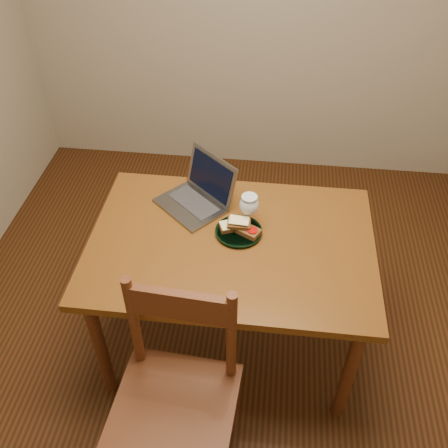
# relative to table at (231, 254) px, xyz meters

# --- Properties ---
(floor) EXTENTS (3.20, 3.20, 0.02)m
(floor) POSITION_rel_table_xyz_m (-0.01, 0.09, -0.66)
(floor) COLOR black
(floor) RESTS_ON ground
(table) EXTENTS (1.30, 0.90, 0.74)m
(table) POSITION_rel_table_xyz_m (0.00, 0.00, 0.00)
(table) COLOR #4A220C
(table) RESTS_ON floor
(chair) EXTENTS (0.50, 0.48, 0.51)m
(chair) POSITION_rel_table_xyz_m (-0.14, -0.66, -0.11)
(chair) COLOR #401D0D
(chair) RESTS_ON floor
(plate) EXTENTS (0.22, 0.22, 0.02)m
(plate) POSITION_rel_table_xyz_m (0.03, 0.06, 0.09)
(plate) COLOR black
(plate) RESTS_ON table
(sandwich_cheese) EXTENTS (0.12, 0.09, 0.03)m
(sandwich_cheese) POSITION_rel_table_xyz_m (-0.01, 0.07, 0.12)
(sandwich_cheese) COLOR #381E0C
(sandwich_cheese) RESTS_ON plate
(sandwich_tomato) EXTENTS (0.13, 0.11, 0.04)m
(sandwich_tomato) POSITION_rel_table_xyz_m (0.07, 0.05, 0.12)
(sandwich_tomato) COLOR #381E0C
(sandwich_tomato) RESTS_ON plate
(sandwich_top) EXTENTS (0.11, 0.06, 0.03)m
(sandwich_top) POSITION_rel_table_xyz_m (0.03, 0.06, 0.15)
(sandwich_top) COLOR #381E0C
(sandwich_top) RESTS_ON plate
(milk_glass) EXTENTS (0.09, 0.09, 0.17)m
(milk_glass) POSITION_rel_table_xyz_m (0.07, 0.12, 0.17)
(milk_glass) COLOR white
(milk_glass) RESTS_ON table
(laptop) EXTENTS (0.43, 0.43, 0.23)m
(laptop) POSITION_rel_table_xyz_m (-0.18, 0.26, 0.15)
(laptop) COLOR slate
(laptop) RESTS_ON table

